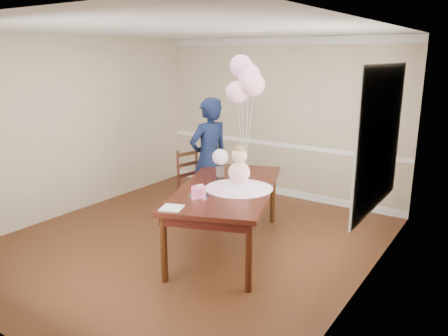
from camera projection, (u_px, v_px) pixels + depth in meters
floor at (189, 241)px, 5.82m from camera, size 4.50×5.00×0.00m
ceiling at (184, 29)px, 5.14m from camera, size 4.50×5.00×0.02m
wall_back at (278, 119)px, 7.49m from camera, size 4.50×0.02×2.70m
wall_left at (72, 126)px, 6.70m from camera, size 0.02×5.00×2.70m
wall_right at (367, 167)px, 4.26m from camera, size 0.02×5.00×2.70m
chair_rail_trim at (277, 144)px, 7.59m from camera, size 4.50×0.02×0.07m
crown_molding at (280, 41)px, 7.16m from camera, size 4.50×0.02×0.12m
baseboard_trim at (275, 190)px, 7.80m from camera, size 4.50×0.02×0.12m
window_frame at (380, 138)px, 4.62m from camera, size 0.02×1.66×1.56m
window_blinds at (378, 138)px, 4.63m from camera, size 0.01×1.50×1.40m
dining_table_top at (227, 188)px, 5.44m from camera, size 1.81×2.45×0.06m
table_apron at (227, 194)px, 5.47m from camera, size 1.67×2.31×0.11m
table_leg_fl at (164, 249)px, 4.70m from camera, size 0.10×0.10×0.77m
table_leg_fr at (249, 258)px, 4.49m from camera, size 0.10×0.10×0.77m
table_leg_bl at (212, 193)px, 6.61m from camera, size 0.10×0.10×0.77m
table_leg_br at (273, 197)px, 6.40m from camera, size 0.10×0.10×0.77m
baby_skirt at (239, 184)px, 5.34m from camera, size 1.08×1.08×0.11m
baby_torso at (239, 172)px, 5.30m from camera, size 0.26×0.26×0.26m
baby_head at (239, 156)px, 5.25m from camera, size 0.19×0.19×0.19m
baby_hair at (239, 150)px, 5.23m from camera, size 0.13×0.13×0.13m
cake_platter at (199, 196)px, 5.02m from camera, size 0.31×0.31×0.01m
birthday_cake at (198, 191)px, 5.00m from camera, size 0.21×0.21×0.11m
cake_flower_a at (198, 185)px, 4.98m from camera, size 0.03×0.03×0.03m
cake_flower_b at (202, 185)px, 5.00m from camera, size 0.03×0.03×0.03m
rose_vase_near at (220, 172)px, 5.76m from camera, size 0.14×0.14×0.18m
roses_near at (220, 157)px, 5.71m from camera, size 0.21×0.21×0.21m
napkin at (172, 208)px, 4.64m from camera, size 0.28×0.28×0.01m
balloon_weight at (244, 173)px, 5.98m from camera, size 0.06×0.06×0.02m
balloon_a at (237, 93)px, 5.73m from camera, size 0.31×0.31×0.31m
balloon_b at (253, 85)px, 5.60m from camera, size 0.31×0.31×0.31m
balloon_c at (249, 75)px, 5.75m from camera, size 0.31×0.31×0.31m
balloon_d at (241, 67)px, 5.77m from camera, size 0.31×0.31×0.31m
balloon_ribbon_a at (241, 140)px, 5.88m from camera, size 0.10×0.04×0.92m
balloon_ribbon_b at (249, 136)px, 5.81m from camera, size 0.13×0.02×1.03m
balloon_ribbon_c at (247, 131)px, 5.89m from camera, size 0.02×0.11×1.14m
balloon_ribbon_d at (243, 127)px, 5.90m from camera, size 0.13×0.08×1.25m
dining_chair_seat at (196, 188)px, 6.62m from camera, size 0.53×0.53×0.05m
chair_leg_fl at (180, 202)px, 6.69m from camera, size 0.05×0.05×0.44m
chair_leg_fr at (195, 208)px, 6.43m from camera, size 0.05×0.05×0.44m
chair_leg_bl at (198, 197)px, 6.93m from camera, size 0.05×0.05×0.44m
chair_leg_br at (213, 203)px, 6.68m from camera, size 0.05×0.05×0.44m
chair_back_post_l at (178, 169)px, 6.57m from camera, size 0.05×0.05×0.57m
chair_back_post_r at (196, 165)px, 6.81m from camera, size 0.05×0.05×0.57m
chair_slat_low at (188, 174)px, 6.72m from camera, size 0.11×0.40×0.05m
chair_slat_mid at (187, 164)px, 6.68m from camera, size 0.11×0.40×0.05m
chair_slat_top at (187, 154)px, 6.64m from camera, size 0.11×0.40×0.05m
woman at (209, 159)px, 6.47m from camera, size 0.62×0.77×1.82m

